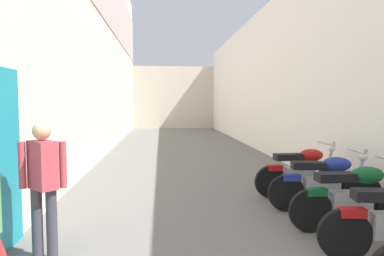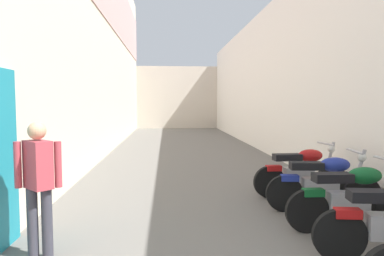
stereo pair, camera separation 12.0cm
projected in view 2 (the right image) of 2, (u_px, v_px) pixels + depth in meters
name	position (u px, v px, depth m)	size (l,w,h in m)	color
ground_plane	(191.00, 162.00, 10.60)	(39.35, 39.35, 0.00)	#66635E
building_left	(101.00, 34.00, 12.04)	(0.45, 23.35, 8.14)	beige
building_right	(269.00, 81.00, 12.62)	(0.45, 23.35, 5.13)	silver
building_far_end	(177.00, 98.00, 25.05)	(8.50, 2.00, 4.24)	beige
motorcycle_fourth	(352.00, 196.00, 4.85)	(1.85, 0.58, 1.04)	black
motorcycle_fifth	(324.00, 182.00, 5.72)	(1.85, 0.58, 1.04)	black
motorcycle_sixth	(301.00, 170.00, 6.66)	(1.85, 0.58, 1.04)	black
pedestrian_mid_alley	(38.00, 180.00, 3.95)	(0.52, 0.38, 1.57)	#383842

